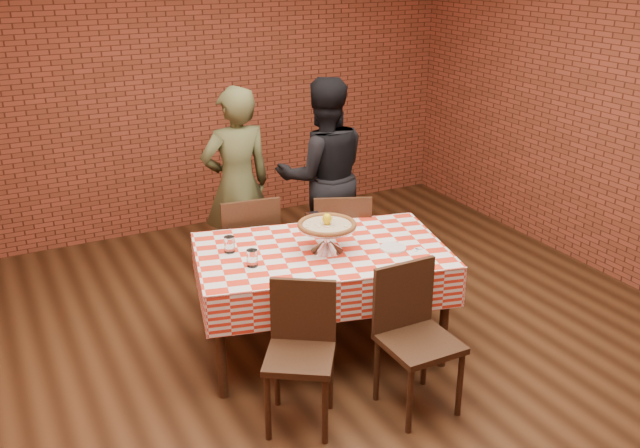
# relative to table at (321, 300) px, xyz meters

# --- Properties ---
(ground) EXTENTS (6.00, 6.00, 0.00)m
(ground) POSITION_rel_table_xyz_m (-0.02, -0.33, -0.38)
(ground) COLOR black
(ground) RESTS_ON ground
(back_wall) EXTENTS (5.50, 0.00, 5.50)m
(back_wall) POSITION_rel_table_xyz_m (-0.02, 2.67, 1.08)
(back_wall) COLOR brown
(back_wall) RESTS_ON ground
(table) EXTENTS (1.81, 1.33, 0.75)m
(table) POSITION_rel_table_xyz_m (0.00, 0.00, 0.00)
(table) COLOR #352113
(table) RESTS_ON ground
(tablecloth) EXTENTS (1.85, 1.37, 0.28)m
(tablecloth) POSITION_rel_table_xyz_m (-0.00, 0.00, 0.24)
(tablecloth) COLOR red
(tablecloth) RESTS_ON table
(pizza_stand) EXTENTS (0.43, 0.43, 0.17)m
(pizza_stand) POSITION_rel_table_xyz_m (0.02, -0.04, 0.47)
(pizza_stand) COLOR silver
(pizza_stand) RESTS_ON tablecloth
(pizza) EXTENTS (0.43, 0.43, 0.03)m
(pizza) POSITION_rel_table_xyz_m (0.02, -0.04, 0.56)
(pizza) COLOR beige
(pizza) RESTS_ON pizza_stand
(lemon) EXTENTS (0.07, 0.07, 0.08)m
(lemon) POSITION_rel_table_xyz_m (0.02, -0.04, 0.61)
(lemon) COLOR yellow
(lemon) RESTS_ON pizza
(water_glass_left) EXTENTS (0.08, 0.08, 0.11)m
(water_glass_left) POSITION_rel_table_xyz_m (-0.51, -0.04, 0.44)
(water_glass_left) COLOR white
(water_glass_left) RESTS_ON tablecloth
(water_glass_right) EXTENTS (0.08, 0.08, 0.11)m
(water_glass_right) POSITION_rel_table_xyz_m (-0.56, 0.23, 0.44)
(water_glass_right) COLOR white
(water_glass_right) RESTS_ON tablecloth
(side_plate) EXTENTS (0.21, 0.21, 0.01)m
(side_plate) POSITION_rel_table_xyz_m (0.43, -0.22, 0.39)
(side_plate) COLOR white
(side_plate) RESTS_ON tablecloth
(sweetener_packet_a) EXTENTS (0.06, 0.05, 0.00)m
(sweetener_packet_a) POSITION_rel_table_xyz_m (0.55, -0.31, 0.39)
(sweetener_packet_a) COLOR white
(sweetener_packet_a) RESTS_ON tablecloth
(sweetener_packet_b) EXTENTS (0.05, 0.04, 0.00)m
(sweetener_packet_b) POSITION_rel_table_xyz_m (0.58, -0.30, 0.39)
(sweetener_packet_b) COLOR white
(sweetener_packet_b) RESTS_ON tablecloth
(condiment_caddy) EXTENTS (0.10, 0.08, 0.13)m
(condiment_caddy) POSITION_rel_table_xyz_m (0.10, 0.31, 0.45)
(condiment_caddy) COLOR silver
(condiment_caddy) RESTS_ON tablecloth
(chair_near_left) EXTENTS (0.53, 0.53, 0.86)m
(chair_near_left) POSITION_rel_table_xyz_m (-0.49, -0.69, 0.06)
(chair_near_left) COLOR #352113
(chair_near_left) RESTS_ON ground
(chair_near_right) EXTENTS (0.42, 0.42, 0.90)m
(chair_near_right) POSITION_rel_table_xyz_m (0.21, -0.87, 0.07)
(chair_near_right) COLOR #352113
(chair_near_right) RESTS_ON ground
(chair_far_left) EXTENTS (0.49, 0.49, 0.92)m
(chair_far_left) POSITION_rel_table_xyz_m (-0.20, 0.87, 0.09)
(chair_far_left) COLOR #352113
(chair_far_left) RESTS_ON ground
(chair_far_right) EXTENTS (0.56, 0.56, 0.91)m
(chair_far_right) POSITION_rel_table_xyz_m (0.48, 0.62, 0.08)
(chair_far_right) COLOR #352113
(chair_far_right) RESTS_ON ground
(diner_olive) EXTENTS (0.60, 0.40, 1.63)m
(diner_olive) POSITION_rel_table_xyz_m (-0.08, 1.34, 0.44)
(diner_olive) COLOR #494D2C
(diner_olive) RESTS_ON ground
(diner_black) EXTENTS (0.94, 0.81, 1.66)m
(diner_black) POSITION_rel_table_xyz_m (0.64, 1.19, 0.46)
(diner_black) COLOR black
(diner_black) RESTS_ON ground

